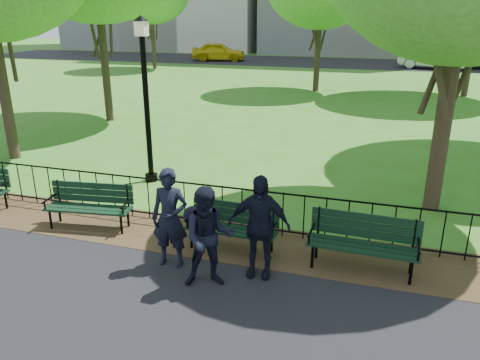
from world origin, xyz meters
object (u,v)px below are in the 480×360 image
(person_left, at_px, (170,218))
(taxi, at_px, (219,52))
(park_bench_right_a, at_px, (364,237))
(park_bench_main, at_px, (218,220))
(sedan_silver, at_px, (432,58))
(park_bench_left_a, at_px, (90,201))
(lamppost, at_px, (146,95))
(person_mid, at_px, (209,238))
(person_right, at_px, (259,226))

(person_left, distance_m, taxi, 34.81)
(park_bench_right_a, distance_m, person_left, 3.19)
(park_bench_main, xyz_separation_m, sedan_silver, (5.74, 31.28, 0.24))
(park_bench_main, distance_m, park_bench_left_a, 2.71)
(park_bench_main, relative_size, lamppost, 0.43)
(person_mid, height_order, taxi, person_mid)
(person_right, bearing_deg, taxi, 105.81)
(person_right, bearing_deg, lamppost, 131.78)
(person_mid, bearing_deg, person_left, 133.55)
(lamppost, distance_m, person_right, 5.34)
(park_bench_left_a, relative_size, sedan_silver, 0.37)
(lamppost, xyz_separation_m, taxi, (-8.66, 29.38, -1.38))
(lamppost, bearing_deg, sedan_silver, 73.20)
(park_bench_right_a, distance_m, taxi, 35.16)
(person_left, height_order, person_right, person_right)
(person_mid, bearing_deg, taxi, 88.69)
(park_bench_left_a, relative_size, lamppost, 0.44)
(person_left, relative_size, person_right, 0.99)
(park_bench_main, height_order, park_bench_left_a, park_bench_left_a)
(sedan_silver, bearing_deg, park_bench_right_a, -174.68)
(park_bench_right_a, relative_size, person_right, 1.06)
(person_left, distance_m, sedan_silver, 32.68)
(park_bench_main, distance_m, person_right, 1.19)
(taxi, bearing_deg, person_left, -174.26)
(park_bench_left_a, distance_m, person_mid, 3.27)
(person_left, xyz_separation_m, sedan_silver, (6.29, 32.07, -0.06))
(taxi, bearing_deg, person_mid, -173.19)
(person_mid, bearing_deg, park_bench_main, 82.60)
(lamppost, xyz_separation_m, person_left, (2.28, -3.67, -1.31))
(park_bench_right_a, xyz_separation_m, person_right, (-1.59, -0.69, 0.29))
(person_left, bearing_deg, person_right, -1.41)
(park_bench_right_a, height_order, person_right, person_right)
(park_bench_left_a, xyz_separation_m, sedan_silver, (8.45, 31.17, 0.25))
(park_bench_left_a, height_order, lamppost, lamppost)
(sedan_silver, bearing_deg, lamppost, 174.40)
(person_right, distance_m, taxi, 35.20)
(person_mid, height_order, person_right, person_right)
(park_bench_main, distance_m, sedan_silver, 31.80)
(person_left, distance_m, person_mid, 0.92)
(park_bench_main, distance_m, person_mid, 1.25)
(park_bench_left_a, distance_m, lamppost, 3.21)
(person_left, xyz_separation_m, person_right, (1.48, 0.12, 0.01))
(park_bench_main, bearing_deg, person_mid, -74.80)
(park_bench_right_a, bearing_deg, sedan_silver, 86.40)
(park_bench_right_a, distance_m, lamppost, 6.27)
(park_bench_main, xyz_separation_m, park_bench_right_a, (2.52, 0.02, 0.02))
(park_bench_right_a, bearing_deg, person_left, -162.97)
(person_left, height_order, taxi, person_left)
(person_left, bearing_deg, lamppost, 115.99)
(sedan_silver, bearing_deg, person_mid, -178.35)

